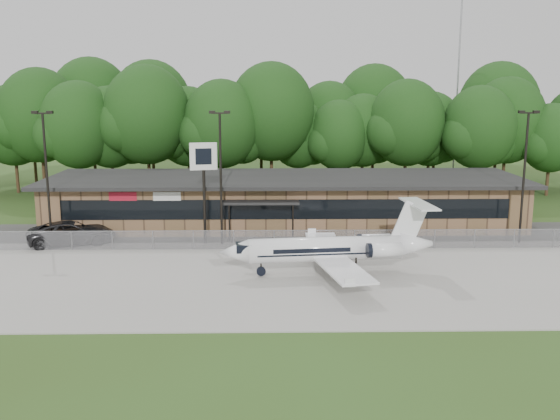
{
  "coord_description": "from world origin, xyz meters",
  "views": [
    {
      "loc": [
        -1.41,
        -30.03,
        11.93
      ],
      "look_at": [
        -0.62,
        12.0,
        3.63
      ],
      "focal_mm": 40.0,
      "sensor_mm": 36.0,
      "label": 1
    }
  ],
  "objects_px": {
    "terminal": "(285,200)",
    "suv": "(72,233)",
    "business_jet": "(333,250)",
    "pole_sign": "(204,167)"
  },
  "relations": [
    {
      "from": "pole_sign",
      "to": "suv",
      "type": "bearing_deg",
      "value": 166.65
    },
    {
      "from": "terminal",
      "to": "suv",
      "type": "xyz_separation_m",
      "value": [
        -16.59,
        -6.96,
        -1.27
      ]
    },
    {
      "from": "suv",
      "to": "pole_sign",
      "type": "xyz_separation_m",
      "value": [
        10.29,
        -0.18,
        5.1
      ]
    },
    {
      "from": "terminal",
      "to": "suv",
      "type": "bearing_deg",
      "value": -157.23
    },
    {
      "from": "business_jet",
      "to": "suv",
      "type": "xyz_separation_m",
      "value": [
        -19.31,
        8.37,
        -0.79
      ]
    },
    {
      "from": "terminal",
      "to": "business_jet",
      "type": "height_order",
      "value": "business_jet"
    },
    {
      "from": "terminal",
      "to": "suv",
      "type": "distance_m",
      "value": 18.04
    },
    {
      "from": "business_jet",
      "to": "suv",
      "type": "relative_size",
      "value": 2.16
    },
    {
      "from": "terminal",
      "to": "suv",
      "type": "relative_size",
      "value": 6.31
    },
    {
      "from": "business_jet",
      "to": "suv",
      "type": "distance_m",
      "value": 21.06
    }
  ]
}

